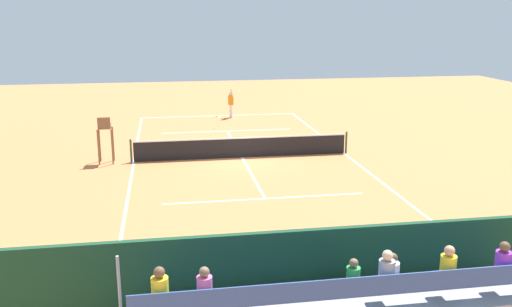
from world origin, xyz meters
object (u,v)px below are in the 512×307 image
tennis_player (231,102)px  tennis_ball_near (214,128)px  tennis_net (242,147)px  courtside_bench (389,267)px  equipment_bag (324,289)px  tennis_racket (219,117)px  umpire_chair (105,135)px  bleacher_stand (348,301)px

tennis_player → tennis_ball_near: size_ratio=29.18×
tennis_net → courtside_bench: 13.39m
equipment_bag → tennis_player: size_ratio=0.47×
tennis_net → tennis_racket: size_ratio=17.71×
courtside_bench → tennis_racket: courtside_bench is taller
equipment_bag → tennis_ball_near: equipment_bag is taller
tennis_net → tennis_player: (-0.73, -10.19, 0.51)m
umpire_chair → tennis_ball_near: 8.88m
courtside_bench → bleacher_stand: bearing=50.0°
equipment_bag → courtside_bench: bearing=-175.6°
courtside_bench → tennis_player: tennis_player is taller
courtside_bench → tennis_net: bearing=-82.4°
tennis_net → courtside_bench: tennis_net is taller
bleacher_stand → courtside_bench: bearing=-130.0°
tennis_net → tennis_ball_near: 6.93m
bleacher_stand → umpire_chair: 16.63m
tennis_net → umpire_chair: size_ratio=4.81×
equipment_bag → tennis_ball_near: (0.79, -20.28, -0.15)m
tennis_player → tennis_ball_near: bearing=66.8°
tennis_player → tennis_racket: tennis_player is taller
tennis_net → tennis_racket: (0.04, -10.39, -0.49)m
courtside_bench → equipment_bag: size_ratio=2.00×
umpire_chair → tennis_player: bearing=-124.3°
tennis_net → bleacher_stand: (0.02, 15.40, 0.46)m
tennis_ball_near → umpire_chair: bearing=51.2°
tennis_player → tennis_racket: 1.28m
tennis_net → umpire_chair: umpire_chair is taller
tennis_racket → tennis_net: bearing=90.2°
tennis_ball_near → bleacher_stand: bearing=91.7°
equipment_bag → tennis_racket: equipment_bag is taller
equipment_bag → tennis_racket: 23.79m
courtside_bench → umpire_chair: bearing=-59.1°
tennis_net → courtside_bench: size_ratio=5.72×
tennis_net → umpire_chair: 6.25m
tennis_net → equipment_bag: (-0.10, 13.40, -0.32)m
umpire_chair → tennis_racket: bearing=-120.8°
umpire_chair → tennis_racket: umpire_chair is taller
courtside_bench → tennis_racket: bearing=-85.6°
courtside_bench → tennis_racket: 23.73m
tennis_net → tennis_ball_near: bearing=-84.3°
equipment_bag → tennis_player: bearing=-91.5°
tennis_player → courtside_bench: bearing=92.5°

